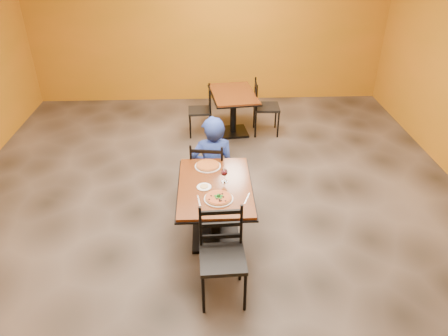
{
  "coord_description": "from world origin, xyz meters",
  "views": [
    {
      "loc": [
        -0.07,
        -4.34,
        3.27
      ],
      "look_at": [
        0.11,
        -0.3,
        0.85
      ],
      "focal_mm": 33.35,
      "sensor_mm": 36.0,
      "label": 1
    }
  ],
  "objects_px": {
    "chair_main_far": "(209,171)",
    "side_plate": "(204,187)",
    "plate_main": "(219,199)",
    "pizza_main": "(219,198)",
    "table_main": "(215,200)",
    "chair_main_near": "(223,259)",
    "wine_glass": "(224,175)",
    "pizza_far": "(208,165)",
    "table_second": "(233,104)",
    "plate_far": "(208,166)",
    "diner": "(213,157)",
    "chair_second_left": "(200,111)",
    "chair_second_right": "(267,107)"
  },
  "relations": [
    {
      "from": "side_plate",
      "to": "wine_glass",
      "type": "bearing_deg",
      "value": 24.71
    },
    {
      "from": "chair_main_far",
      "to": "wine_glass",
      "type": "distance_m",
      "value": 0.8
    },
    {
      "from": "chair_main_far",
      "to": "side_plate",
      "type": "xyz_separation_m",
      "value": [
        -0.06,
        -0.8,
        0.29
      ]
    },
    {
      "from": "pizza_far",
      "to": "table_main",
      "type": "bearing_deg",
      "value": -79.58
    },
    {
      "from": "chair_second_right",
      "to": "pizza_main",
      "type": "bearing_deg",
      "value": 165.64
    },
    {
      "from": "plate_main",
      "to": "chair_main_near",
      "type": "bearing_deg",
      "value": -88.55
    },
    {
      "from": "plate_main",
      "to": "wine_glass",
      "type": "xyz_separation_m",
      "value": [
        0.07,
        0.33,
        0.08
      ]
    },
    {
      "from": "table_main",
      "to": "plate_main",
      "type": "height_order",
      "value": "plate_main"
    },
    {
      "from": "plate_far",
      "to": "chair_main_far",
      "type": "bearing_deg",
      "value": 88.18
    },
    {
      "from": "plate_main",
      "to": "wine_glass",
      "type": "height_order",
      "value": "wine_glass"
    },
    {
      "from": "plate_main",
      "to": "pizza_far",
      "type": "bearing_deg",
      "value": 98.96
    },
    {
      "from": "table_second",
      "to": "side_plate",
      "type": "relative_size",
      "value": 7.38
    },
    {
      "from": "chair_second_right",
      "to": "side_plate",
      "type": "xyz_separation_m",
      "value": [
        -1.08,
        -2.87,
        0.28
      ]
    },
    {
      "from": "chair_second_left",
      "to": "side_plate",
      "type": "relative_size",
      "value": 5.4
    },
    {
      "from": "table_main",
      "to": "plate_far",
      "type": "bearing_deg",
      "value": 100.42
    },
    {
      "from": "wine_glass",
      "to": "diner",
      "type": "bearing_deg",
      "value": 97.57
    },
    {
      "from": "chair_second_left",
      "to": "chair_second_right",
      "type": "bearing_deg",
      "value": 88.23
    },
    {
      "from": "table_second",
      "to": "chair_main_far",
      "type": "relative_size",
      "value": 1.26
    },
    {
      "from": "table_second",
      "to": "diner",
      "type": "relative_size",
      "value": 1.01
    },
    {
      "from": "chair_second_left",
      "to": "table_main",
      "type": "bearing_deg",
      "value": 2.15
    },
    {
      "from": "table_second",
      "to": "chair_main_far",
      "type": "height_order",
      "value": "chair_main_far"
    },
    {
      "from": "table_main",
      "to": "side_plate",
      "type": "relative_size",
      "value": 7.69
    },
    {
      "from": "chair_second_left",
      "to": "diner",
      "type": "bearing_deg",
      "value": 3.8
    },
    {
      "from": "chair_second_right",
      "to": "wine_glass",
      "type": "height_order",
      "value": "chair_second_right"
    },
    {
      "from": "chair_second_left",
      "to": "wine_glass",
      "type": "relative_size",
      "value": 4.8
    },
    {
      "from": "table_main",
      "to": "chair_second_right",
      "type": "xyz_separation_m",
      "value": [
        0.96,
        2.83,
        -0.08
      ]
    },
    {
      "from": "pizza_far",
      "to": "wine_glass",
      "type": "bearing_deg",
      "value": -62.07
    },
    {
      "from": "side_plate",
      "to": "table_second",
      "type": "bearing_deg",
      "value": 80.02
    },
    {
      "from": "diner",
      "to": "chair_main_near",
      "type": "bearing_deg",
      "value": 86.64
    },
    {
      "from": "chair_main_far",
      "to": "plate_main",
      "type": "distance_m",
      "value": 1.07
    },
    {
      "from": "chair_main_near",
      "to": "plate_main",
      "type": "relative_size",
      "value": 3.12
    },
    {
      "from": "chair_main_near",
      "to": "wine_glass",
      "type": "bearing_deg",
      "value": 84.36
    },
    {
      "from": "table_main",
      "to": "chair_main_near",
      "type": "xyz_separation_m",
      "value": [
        0.05,
        -0.89,
        -0.07
      ]
    },
    {
      "from": "table_second",
      "to": "table_main",
      "type": "bearing_deg",
      "value": -97.72
    },
    {
      "from": "table_main",
      "to": "diner",
      "type": "distance_m",
      "value": 0.92
    },
    {
      "from": "chair_second_left",
      "to": "pizza_far",
      "type": "height_order",
      "value": "chair_second_left"
    },
    {
      "from": "wine_glass",
      "to": "table_main",
      "type": "bearing_deg",
      "value": -147.28
    },
    {
      "from": "chair_second_right",
      "to": "chair_main_far",
      "type": "bearing_deg",
      "value": 156.02
    },
    {
      "from": "diner",
      "to": "pizza_far",
      "type": "relative_size",
      "value": 4.17
    },
    {
      "from": "chair_main_near",
      "to": "table_main",
      "type": "bearing_deg",
      "value": 90.89
    },
    {
      "from": "diner",
      "to": "side_plate",
      "type": "bearing_deg",
      "value": 78.17
    },
    {
      "from": "chair_second_right",
      "to": "chair_main_near",
      "type": "bearing_deg",
      "value": 168.54
    },
    {
      "from": "table_second",
      "to": "pizza_far",
      "type": "bearing_deg",
      "value": -100.73
    },
    {
      "from": "chair_second_left",
      "to": "side_plate",
      "type": "height_order",
      "value": "chair_second_left"
    },
    {
      "from": "plate_far",
      "to": "wine_glass",
      "type": "bearing_deg",
      "value": -62.07
    },
    {
      "from": "table_main",
      "to": "chair_second_right",
      "type": "height_order",
      "value": "chair_second_right"
    },
    {
      "from": "table_second",
      "to": "plate_far",
      "type": "distance_m",
      "value": 2.47
    },
    {
      "from": "plate_main",
      "to": "pizza_main",
      "type": "relative_size",
      "value": 1.09
    },
    {
      "from": "pizza_far",
      "to": "side_plate",
      "type": "distance_m",
      "value": 0.45
    },
    {
      "from": "chair_second_right",
      "to": "side_plate",
      "type": "bearing_deg",
      "value": 161.68
    }
  ]
}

